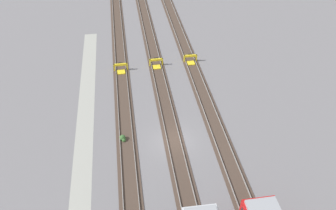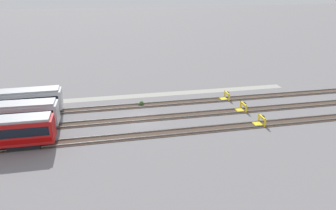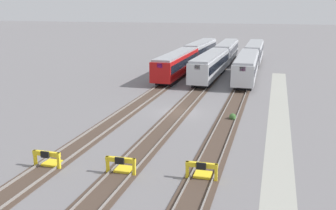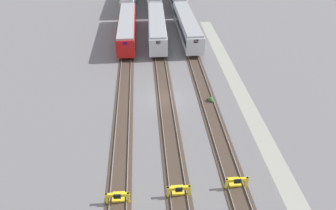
{
  "view_description": "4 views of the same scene",
  "coord_description": "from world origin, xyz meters",
  "px_view_note": "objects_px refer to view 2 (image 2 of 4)",
  "views": [
    {
      "loc": [
        24.91,
        -4.44,
        25.94
      ],
      "look_at": [
        -4.11,
        0.0,
        1.8
      ],
      "focal_mm": 35.0,
      "sensor_mm": 36.0,
      "label": 1
    },
    {
      "loc": [
        4.84,
        41.65,
        18.15
      ],
      "look_at": [
        -4.11,
        0.0,
        1.8
      ],
      "focal_mm": 35.0,
      "sensor_mm": 36.0,
      "label": 2
    },
    {
      "loc": [
        -37.21,
        -9.11,
        10.55
      ],
      "look_at": [
        -4.11,
        0.0,
        1.8
      ],
      "focal_mm": 42.0,
      "sensor_mm": 36.0,
      "label": 3
    },
    {
      "loc": [
        -34.33,
        2.42,
        22.2
      ],
      "look_at": [
        -4.11,
        0.0,
        1.8
      ],
      "focal_mm": 35.0,
      "sensor_mm": 36.0,
      "label": 4
    }
  ],
  "objects_px": {
    "bumper_stop_nearest_track": "(226,96)",
    "bumper_stop_near_inner_track": "(242,107)",
    "weed_clump": "(141,103)",
    "bumper_stop_middle_track": "(260,121)"
  },
  "relations": [
    {
      "from": "bumper_stop_nearest_track",
      "to": "weed_clump",
      "type": "distance_m",
      "value": 13.69
    },
    {
      "from": "bumper_stop_nearest_track",
      "to": "weed_clump",
      "type": "height_order",
      "value": "bumper_stop_nearest_track"
    },
    {
      "from": "bumper_stop_near_inner_track",
      "to": "bumper_stop_nearest_track",
      "type": "bearing_deg",
      "value": -84.08
    },
    {
      "from": "bumper_stop_nearest_track",
      "to": "bumper_stop_near_inner_track",
      "type": "distance_m",
      "value": 5.17
    },
    {
      "from": "weed_clump",
      "to": "bumper_stop_nearest_track",
      "type": "bearing_deg",
      "value": 178.37
    },
    {
      "from": "bumper_stop_middle_track",
      "to": "weed_clump",
      "type": "relative_size",
      "value": 2.18
    },
    {
      "from": "weed_clump",
      "to": "bumper_stop_near_inner_track",
      "type": "bearing_deg",
      "value": 158.75
    },
    {
      "from": "bumper_stop_nearest_track",
      "to": "bumper_stop_near_inner_track",
      "type": "bearing_deg",
      "value": 95.92
    },
    {
      "from": "bumper_stop_near_inner_track",
      "to": "bumper_stop_middle_track",
      "type": "height_order",
      "value": "same"
    },
    {
      "from": "bumper_stop_nearest_track",
      "to": "bumper_stop_middle_track",
      "type": "relative_size",
      "value": 1.0
    }
  ]
}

